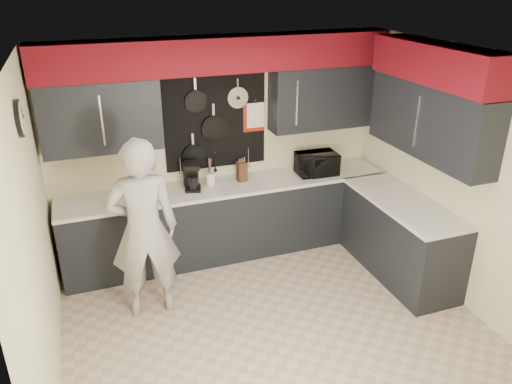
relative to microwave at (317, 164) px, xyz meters
name	(u,v)px	position (x,y,z in m)	size (l,w,h in m)	color
ground	(272,321)	(-1.13, -1.39, -1.06)	(4.00, 4.00, 0.00)	#C7B29B
back_wall_assembly	(222,90)	(-1.12, 0.21, 0.95)	(4.00, 0.36, 2.60)	#F4ECBD
right_wall_assembly	(435,110)	(0.73, -1.13, 0.89)	(0.36, 3.50, 2.60)	#F4ECBD
left_wall_assembly	(35,237)	(-3.12, -1.37, 0.28)	(0.05, 3.50, 2.60)	#F4ECBD
base_cabinets	(276,224)	(-0.64, -0.26, -0.60)	(3.95, 2.20, 0.92)	black
microwave	(317,164)	(0.00, 0.00, 0.00)	(0.49, 0.33, 0.27)	black
knife_block	(242,172)	(-0.94, 0.11, -0.02)	(0.11, 0.11, 0.23)	#3E1B13
utensil_crock	(210,179)	(-1.32, 0.11, -0.06)	(0.12, 0.12, 0.15)	white
coffee_maker	(192,175)	(-1.55, 0.07, 0.03)	(0.22, 0.25, 0.32)	black
person	(144,230)	(-2.23, -0.78, -0.12)	(0.68, 0.45, 1.87)	#A5A5A3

